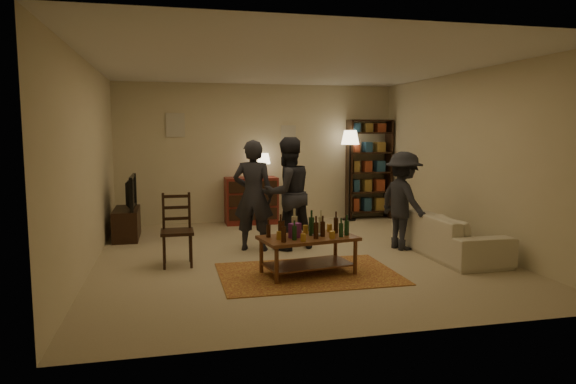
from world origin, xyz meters
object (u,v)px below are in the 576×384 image
object	(u,v)px
sofa	(447,233)
tv_stand	(127,216)
floor_lamp	(350,144)
person_right	(287,194)
coffee_table	(308,241)
dresser	(252,199)
person_left	(253,195)
person_by_sofa	(403,201)
bookshelf	(369,168)
dining_chair	(177,227)

from	to	relation	value
sofa	tv_stand	bearing A→B (deg)	64.66
floor_lamp	person_right	size ratio (longest dim) A/B	1.06
coffee_table	dresser	size ratio (longest dim) A/B	0.93
person_left	person_right	world-z (taller)	person_right
person_left	person_right	xyz separation A→B (m)	(0.51, -0.04, 0.02)
sofa	dresser	bearing A→B (deg)	37.54
coffee_table	tv_stand	world-z (taller)	tv_stand
person_by_sofa	floor_lamp	bearing A→B (deg)	-14.21
bookshelf	coffee_table	bearing A→B (deg)	-121.59
person_right	person_by_sofa	xyz separation A→B (m)	(1.71, -0.40, -0.11)
floor_lamp	person_right	world-z (taller)	floor_lamp
person_left	person_by_sofa	bearing A→B (deg)	-171.19
person_left	person_by_sofa	distance (m)	2.26
tv_stand	coffee_table	bearing A→B (deg)	-49.50
coffee_table	person_left	xyz separation A→B (m)	(-0.45, 1.46, 0.41)
dining_chair	floor_lamp	xyz separation A→B (m)	(3.44, 2.78, 1.02)
dresser	person_by_sofa	distance (m)	3.28
floor_lamp	dresser	bearing A→B (deg)	178.16
dresser	tv_stand	bearing A→B (deg)	-157.93
coffee_table	person_by_sofa	xyz separation A→B (m)	(1.77, 1.02, 0.32)
coffee_table	person_left	size ratio (longest dim) A/B	0.76
dining_chair	dresser	world-z (taller)	dresser
bookshelf	person_by_sofa	world-z (taller)	bookshelf
sofa	person_right	bearing A→B (deg)	69.23
dresser	bookshelf	bearing A→B (deg)	1.57
coffee_table	sofa	bearing A→B (deg)	14.40
floor_lamp	person_by_sofa	size ratio (longest dim) A/B	1.22
bookshelf	sofa	distance (m)	3.26
tv_stand	dresser	distance (m)	2.43
floor_lamp	person_right	xyz separation A→B (m)	(-1.79, -2.21, -0.69)
person_right	person_by_sofa	distance (m)	1.76
tv_stand	person_left	size ratio (longest dim) A/B	0.64
dining_chair	dresser	size ratio (longest dim) A/B	0.72
person_by_sofa	person_right	bearing A→B (deg)	64.63
sofa	person_left	distance (m)	2.91
bookshelf	person_by_sofa	distance (m)	2.81
dresser	person_left	world-z (taller)	person_left
dresser	person_right	bearing A→B (deg)	-85.34
coffee_table	bookshelf	size ratio (longest dim) A/B	0.63
floor_lamp	sofa	size ratio (longest dim) A/B	0.87
dining_chair	person_left	size ratio (longest dim) A/B	0.59
bookshelf	person_by_sofa	bearing A→B (deg)	-101.27
coffee_table	person_by_sofa	world-z (taller)	person_by_sofa
person_right	floor_lamp	bearing A→B (deg)	-147.30
dining_chair	dresser	distance (m)	3.19
dining_chair	sofa	world-z (taller)	dining_chair
tv_stand	bookshelf	xyz separation A→B (m)	(4.69, 0.98, 0.65)
tv_stand	person_by_sofa	size ratio (longest dim) A/B	0.71
sofa	person_by_sofa	xyz separation A→B (m)	(-0.50, 0.44, 0.44)
dresser	dining_chair	bearing A→B (deg)	-117.20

